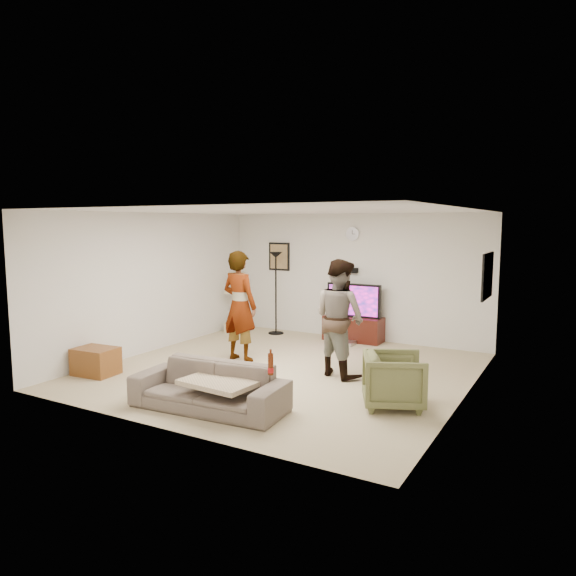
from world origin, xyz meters
The scene contains 24 objects.
floor centered at (0.00, 0.00, -0.01)m, with size 5.50×5.50×0.02m, color #C4B185.
ceiling centered at (0.00, 0.00, 2.51)m, with size 5.50×5.50×0.02m, color silver.
wall_back centered at (0.00, 2.75, 1.25)m, with size 5.50×0.04×2.50m, color white.
wall_front centered at (0.00, -2.75, 1.25)m, with size 5.50×0.04×2.50m, color white.
wall_left centered at (-2.75, 0.00, 1.25)m, with size 0.04×5.50×2.50m, color white.
wall_right centered at (2.75, 0.00, 1.25)m, with size 0.04×5.50×2.50m, color white.
wall_clock centered at (0.00, 2.72, 2.10)m, with size 0.26×0.26×0.04m, color white.
wall_speaker centered at (0.00, 2.69, 1.38)m, with size 0.25×0.10×0.10m, color black.
picture_back centered at (-1.70, 2.73, 1.60)m, with size 0.42×0.03×0.52m, color #8C734D.
picture_right centered at (2.73, 1.60, 1.50)m, with size 0.03×0.78×0.62m, color #EBE75C.
tv_stand centered at (0.13, 2.50, 0.24)m, with size 1.16×0.45×0.48m, color black.
console_box centered at (0.11, 2.11, 0.04)m, with size 0.40×0.30×0.07m, color #B8B9C5.
tv centered at (0.13, 2.50, 0.81)m, with size 1.10×0.08×0.65m, color black.
tv_screen centered at (0.13, 2.46, 0.81)m, with size 1.02×0.01×0.58m, color #E4149F.
floor_lamp centered at (-1.55, 2.33, 0.86)m, with size 0.32×0.32×1.71m, color black.
cat_tree centered at (-2.41, 2.10, 0.65)m, with size 0.42×0.42×1.30m, color #C0B48D.
person_left centered at (-0.96, 0.17, 0.93)m, with size 0.68×0.45×1.86m, color #B0B0B0.
person_right centered at (0.86, 0.20, 0.89)m, with size 0.87×0.68×1.78m, color #38637E.
sofa centered at (0.06, -1.98, 0.29)m, with size 1.96×0.77×0.57m, color #61554D.
throw_blanket centered at (0.26, -1.98, 0.39)m, with size 0.90×0.70×0.06m, color #CAB28F.
beer_bottle centered at (0.97, -1.98, 0.70)m, with size 0.06×0.06×0.25m, color #541D07.
armchair centered at (2.04, -0.75, 0.34)m, with size 0.73×0.76×0.69m, color brown.
side_table centered at (-2.40, -1.63, 0.21)m, with size 0.63×0.47×0.42m, color brown.
toy_ball centered at (-0.67, -0.47, 0.03)m, with size 0.07×0.07×0.07m, color teal.
Camera 1 is at (4.07, -7.03, 2.31)m, focal length 32.90 mm.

